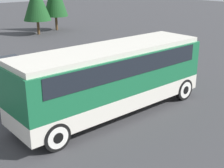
% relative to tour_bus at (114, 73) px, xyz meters
% --- Properties ---
extents(ground_plane, '(120.00, 120.00, 0.00)m').
position_rel_tour_bus_xyz_m(ground_plane, '(-0.10, 0.00, -1.91)').
color(ground_plane, '#38383A').
extents(tour_bus, '(9.51, 2.66, 3.16)m').
position_rel_tour_bus_xyz_m(tour_bus, '(0.00, 0.00, 0.00)').
color(tour_bus, silver).
rests_on(tour_bus, ground_plane).
extents(parked_car_near, '(4.47, 1.87, 1.37)m').
position_rel_tour_bus_xyz_m(parked_car_near, '(3.26, 5.71, -1.21)').
color(parked_car_near, '#7A6B5B').
rests_on(parked_car_near, ground_plane).
extents(parked_car_mid, '(4.15, 1.98, 1.26)m').
position_rel_tour_bus_xyz_m(parked_car_mid, '(-1.72, 8.08, -1.26)').
color(parked_car_mid, navy).
rests_on(parked_car_mid, ground_plane).
extents(tree_left, '(2.89, 2.89, 5.38)m').
position_rel_tour_bus_xyz_m(tree_left, '(6.99, 20.33, 1.52)').
color(tree_left, brown).
rests_on(tree_left, ground_plane).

